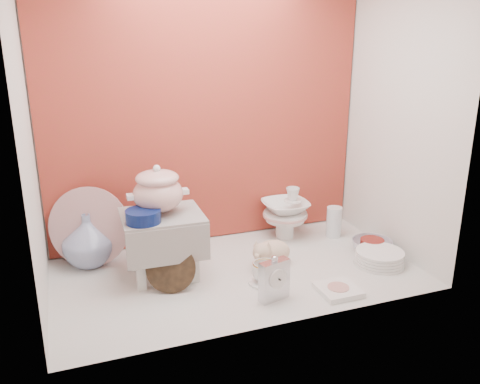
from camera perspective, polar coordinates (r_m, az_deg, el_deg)
The scene contains 17 objects.
ground at distance 2.54m, azimuth -0.27°, elevation -9.23°, with size 1.80×1.80×0.00m, color silver.
niche_shell at distance 2.44m, azimuth -1.78°, elevation 12.51°, with size 1.86×1.03×1.53m.
step_stool at distance 2.47m, azimuth -8.79°, elevation -6.05°, with size 0.39×0.33×0.33m, color silver, non-canonical shape.
soup_tureen at distance 2.39m, azimuth -9.42°, elevation 0.33°, with size 0.28×0.28×0.24m, color white, non-canonical shape.
cobalt_bowl at distance 2.31m, azimuth -11.04°, elevation -2.74°, with size 0.16×0.16×0.06m, color #0A174C.
floral_platter at distance 2.67m, azimuth -16.96°, elevation -3.86°, with size 0.42×0.11×0.41m, color silver, non-canonical shape.
blue_white_vase at distance 2.69m, azimuth -17.05°, elevation -5.27°, with size 0.26×0.26×0.28m, color white.
lacquer_tray at distance 2.35m, azimuth -7.95°, elevation -8.69°, with size 0.23×0.08×0.23m, color black, non-canonical shape.
mantel_clock at distance 2.27m, azimuth 3.95°, elevation -9.86°, with size 0.14×0.05×0.21m, color silver.
plush_pig at distance 2.60m, azimuth 3.73°, elevation -6.89°, with size 0.24×0.17×0.15m, color #C8A98D.
teacup_saucer at distance 2.44m, azimuth 2.84°, elevation -10.27°, with size 0.16×0.16×0.01m, color white.
gold_rim_teacup at distance 2.42m, azimuth 2.86°, elevation -9.13°, with size 0.12×0.12×0.10m, color white.
lattice_dish at distance 2.40m, azimuth 11.20°, elevation -10.96°, with size 0.18×0.18×0.03m, color white.
dinner_plate_stack at distance 2.71m, azimuth 15.72°, elevation -7.24°, with size 0.26×0.26×0.07m, color white.
crystal_bowl at distance 2.85m, azimuth 14.90°, elevation -6.02°, with size 0.22×0.22×0.07m, color silver.
clear_glass_vase at distance 2.99m, azimuth 10.74°, elevation -3.39°, with size 0.09×0.09×0.18m, color silver.
porcelain_tower at distance 2.92m, azimuth 5.21°, elevation -2.38°, with size 0.27×0.27×0.30m, color white, non-canonical shape.
Camera 1 is at (-0.77, -2.13, 1.16)m, focal length 37.17 mm.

